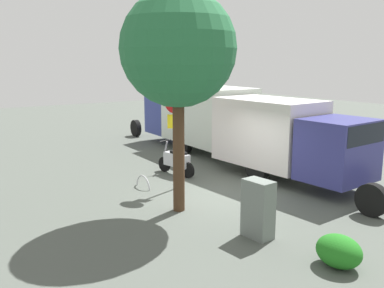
# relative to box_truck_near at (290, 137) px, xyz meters

# --- Properties ---
(ground_plane) EXTENTS (60.00, 60.00, 0.00)m
(ground_plane) POSITION_rel_box_truck_near_xyz_m (-0.02, 2.96, -1.55)
(ground_plane) COLOR #4D534C
(box_truck_near) EXTENTS (7.00, 2.61, 2.76)m
(box_truck_near) POSITION_rel_box_truck_near_xyz_m (0.00, 0.00, 0.00)
(box_truck_near) COLOR black
(box_truck_near) RESTS_ON ground
(box_truck_far) EXTENTS (8.33, 2.37, 2.96)m
(box_truck_far) POSITION_rel_box_truck_near_xyz_m (6.28, -0.43, 0.08)
(box_truck_far) COLOR black
(box_truck_far) RESTS_ON ground
(motorcycle) EXTENTS (1.79, 0.66, 1.20)m
(motorcycle) POSITION_rel_box_truck_near_xyz_m (2.82, 2.81, -1.03)
(motorcycle) COLOR black
(motorcycle) RESTS_ON ground
(stop_sign) EXTENTS (0.71, 0.33, 3.23)m
(stop_sign) POSITION_rel_box_truck_near_xyz_m (1.37, 3.78, 0.60)
(stop_sign) COLOR #9E9EA3
(stop_sign) RESTS_ON ground
(street_tree) EXTENTS (3.06, 3.06, 5.92)m
(street_tree) POSITION_rel_box_truck_near_xyz_m (-0.38, 4.73, 2.81)
(street_tree) COLOR #47301E
(street_tree) RESTS_ON ground
(utility_cabinet) EXTENTS (0.75, 0.50, 1.39)m
(utility_cabinet) POSITION_rel_box_truck_near_xyz_m (-2.97, 4.18, -0.86)
(utility_cabinet) COLOR slate
(utility_cabinet) RESTS_ON ground
(bike_rack_hoop) EXTENTS (0.85, 0.09, 0.85)m
(bike_rack_hoop) POSITION_rel_box_truck_near_xyz_m (2.06, 4.57, -1.55)
(bike_rack_hoop) COLOR #B7B7BC
(bike_rack_hoop) RESTS_ON ground
(shrub_near_sign) EXTENTS (0.97, 0.79, 0.66)m
(shrub_near_sign) POSITION_rel_box_truck_near_xyz_m (-4.97, 3.83, -1.22)
(shrub_near_sign) COLOR #20721D
(shrub_near_sign) RESTS_ON ground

